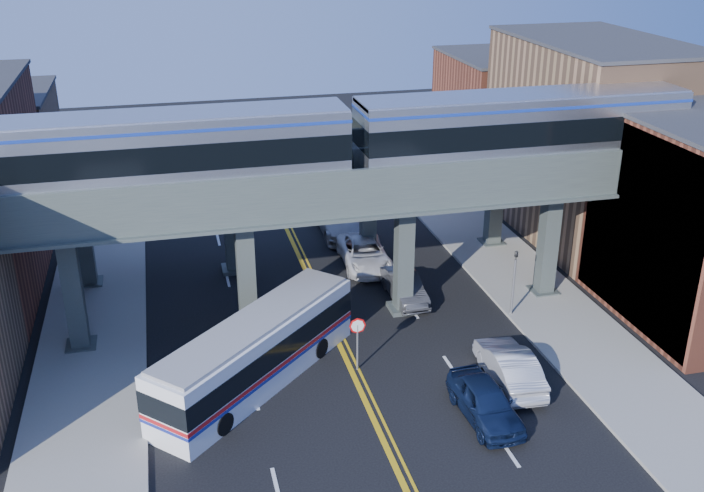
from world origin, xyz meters
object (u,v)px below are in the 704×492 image
(car_lane_b, at_px, (405,287))
(car_lane_c, at_px, (364,253))
(stop_sign, at_px, (357,335))
(car_lane_d, at_px, (339,220))
(transit_bus, at_px, (256,352))
(traffic_signal, at_px, (514,276))
(car_lane_a, at_px, (485,402))
(car_parked_curb, at_px, (509,366))
(transit_train, at_px, (163,150))

(car_lane_b, distance_m, car_lane_c, 4.83)
(stop_sign, bearing_deg, car_lane_d, 79.88)
(stop_sign, xyz_separation_m, transit_bus, (-4.53, 0.04, -0.24))
(stop_sign, distance_m, traffic_signal, 9.41)
(traffic_signal, bearing_deg, transit_bus, -167.56)
(car_lane_a, bearing_deg, car_lane_b, 87.74)
(transit_bus, height_order, car_lane_a, transit_bus)
(car_parked_curb, bearing_deg, car_lane_b, -72.86)
(transit_bus, distance_m, car_lane_d, 17.80)
(transit_bus, bearing_deg, traffic_signal, -31.88)
(car_lane_d, xyz_separation_m, car_parked_curb, (3.31, -18.84, -0.08))
(car_lane_a, height_order, car_parked_curb, car_parked_curb)
(car_lane_a, distance_m, car_lane_b, 10.99)
(car_lane_c, bearing_deg, car_lane_b, -75.07)
(car_lane_d, bearing_deg, car_lane_c, -85.92)
(transit_bus, xyz_separation_m, car_lane_a, (8.66, -4.90, -0.73))
(car_lane_c, relative_size, car_parked_curb, 1.11)
(traffic_signal, height_order, car_lane_b, traffic_signal)
(transit_train, height_order, stop_sign, transit_train)
(transit_train, distance_m, car_lane_a, 17.61)
(stop_sign, relative_size, car_parked_curb, 0.53)
(transit_train, height_order, car_lane_c, transit_train)
(car_lane_a, distance_m, car_parked_curb, 3.04)
(car_lane_b, relative_size, car_parked_curb, 0.88)
(transit_train, distance_m, car_lane_d, 17.57)
(traffic_signal, xyz_separation_m, car_parked_curb, (-2.70, -5.64, -1.48))
(stop_sign, bearing_deg, car_lane_b, 55.86)
(car_lane_a, bearing_deg, car_lane_c, 91.31)
(stop_sign, height_order, transit_bus, transit_bus)
(traffic_signal, height_order, car_lane_d, traffic_signal)
(transit_train, height_order, car_lane_b, transit_train)
(transit_bus, distance_m, car_lane_c, 13.32)
(traffic_signal, distance_m, car_lane_c, 9.84)
(car_lane_a, xyz_separation_m, car_parked_curb, (2.07, 2.23, 0.03))
(transit_train, xyz_separation_m, car_lane_b, (11.79, 1.13, -8.69))
(traffic_signal, relative_size, car_parked_curb, 0.82)
(transit_bus, relative_size, car_lane_b, 2.27)
(stop_sign, height_order, car_lane_a, stop_sign)
(traffic_signal, relative_size, car_lane_b, 0.93)
(car_lane_a, xyz_separation_m, car_lane_c, (-0.94, 15.73, -0.02))
(car_lane_d, bearing_deg, car_lane_b, -81.94)
(traffic_signal, height_order, car_lane_c, traffic_signal)
(car_lane_c, bearing_deg, transit_train, -148.18)
(transit_bus, xyz_separation_m, car_parked_curb, (10.73, -2.68, -0.70))
(stop_sign, xyz_separation_m, car_lane_a, (4.13, -4.86, -0.97))
(transit_train, height_order, car_lane_d, transit_train)
(traffic_signal, height_order, transit_bus, traffic_signal)
(car_lane_c, bearing_deg, car_lane_a, -83.20)
(traffic_signal, bearing_deg, stop_sign, -161.37)
(stop_sign, bearing_deg, car_parked_curb, -23.03)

